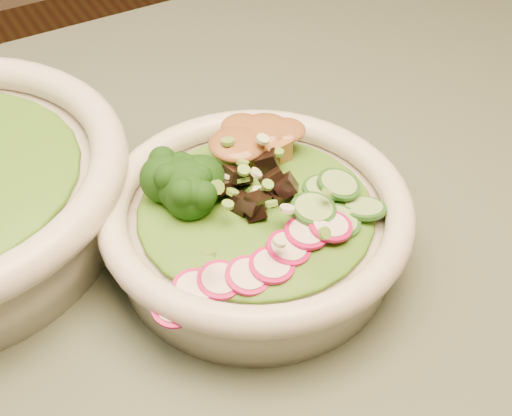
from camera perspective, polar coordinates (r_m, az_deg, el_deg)
dining_table at (r=0.69m, az=4.83°, el=-6.72°), size 1.20×0.80×0.75m
salad_bowl at (r=0.54m, az=0.00°, el=-1.41°), size 0.23×0.23×0.06m
lettuce_bed at (r=0.52m, az=0.00°, el=0.08°), size 0.18×0.18×0.02m
broccoli_florets at (r=0.51m, az=-6.01°, el=0.61°), size 0.07×0.06×0.04m
radish_slices at (r=0.48m, az=0.94°, el=-4.32°), size 0.10×0.04×0.02m
cucumber_slices at (r=0.52m, az=6.17°, el=1.15°), size 0.06×0.06×0.03m
mushroom_heap at (r=0.52m, az=-0.11°, el=1.77°), size 0.06×0.06×0.03m
tofu_cubes at (r=0.56m, az=-0.38°, el=4.62°), size 0.08×0.05×0.03m
peanut_sauce at (r=0.55m, az=-0.38°, el=5.54°), size 0.06×0.05×0.01m
scallion_garnish at (r=0.51m, az=0.00°, el=1.72°), size 0.17×0.17×0.02m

